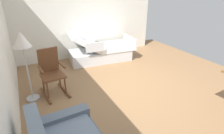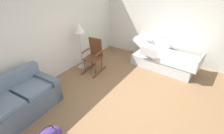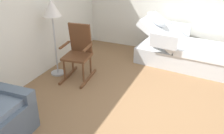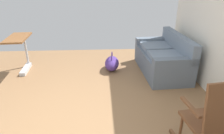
# 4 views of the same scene
# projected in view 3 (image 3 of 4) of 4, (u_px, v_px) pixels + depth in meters

# --- Properties ---
(ground_plane) EXTENTS (6.67, 6.67, 0.00)m
(ground_plane) POSITION_uv_depth(u_px,v_px,m) (149.00, 114.00, 3.92)
(ground_plane) COLOR olive
(back_wall) EXTENTS (5.54, 0.10, 2.70)m
(back_wall) POSITION_uv_depth(u_px,v_px,m) (14.00, 12.00, 4.20)
(back_wall) COLOR silver
(back_wall) RESTS_ON ground
(hospital_bed) EXTENTS (1.16, 2.14, 1.10)m
(hospital_bed) POSITION_uv_depth(u_px,v_px,m) (184.00, 51.00, 5.39)
(hospital_bed) COLOR silver
(hospital_bed) RESTS_ON ground
(rocking_chair) EXTENTS (0.81, 0.56, 1.05)m
(rocking_chair) POSITION_uv_depth(u_px,v_px,m) (79.00, 53.00, 4.83)
(rocking_chair) COLOR brown
(rocking_chair) RESTS_ON ground
(floor_lamp) EXTENTS (0.34, 0.34, 1.48)m
(floor_lamp) POSITION_uv_depth(u_px,v_px,m) (52.00, 13.00, 4.62)
(floor_lamp) COLOR #B2B5BA
(floor_lamp) RESTS_ON ground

